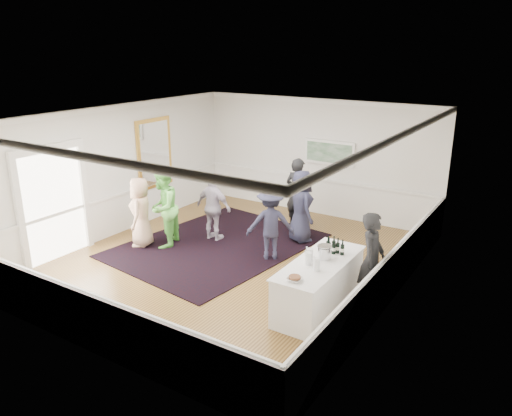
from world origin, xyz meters
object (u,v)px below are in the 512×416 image
Objects in this scene: serving_table at (319,285)px; guest_dark_a at (271,223)px; guest_lilac at (214,207)px; nut_bowl at (295,278)px; guest_navy at (301,206)px; guest_green at (163,208)px; bartender at (372,261)px; ice_bucket at (324,252)px; guest_dark_b at (298,194)px; guest_tan at (141,212)px.

guest_dark_a reaches higher than serving_table.
guest_lilac is at bearing 155.26° from serving_table.
guest_dark_a is at bearing 128.41° from nut_bowl.
guest_lilac is at bearing 69.98° from guest_navy.
guest_green reaches higher than nut_bowl.
guest_navy is at bearing 43.30° from bartender.
guest_green is 7.40× the size of nut_bowl.
guest_dark_a is (-2.61, 0.87, -0.07)m from bartender.
ice_bucket is at bearing 112.42° from guest_dark_a.
guest_dark_a is at bearing 106.77° from guest_dark_b.
ice_bucket is at bearing 88.33° from nut_bowl.
guest_navy is at bearing 116.02° from nut_bowl.
guest_tan is (-5.57, -0.10, -0.07)m from bartender.
guest_dark_b is 1.07× the size of guest_navy.
guest_green is at bearing 159.66° from nut_bowl.
guest_navy is (1.81, 1.06, 0.04)m from guest_lilac.
bartender is 2.76m from guest_dark_a.
guest_lilac reaches higher than guest_tan.
serving_table is at bearing 162.86° from guest_navy.
serving_table is 1.20× the size of guest_dark_b.
nut_bowl is at bearing -91.98° from serving_table.
serving_table is 1.03m from bartender.
guest_lilac is (0.75, 0.94, -0.11)m from guest_green.
nut_bowl is at bearing 50.32° from guest_green.
guest_dark_b is at bearing -127.14° from guest_lilac.
guest_navy is at bearing 130.29° from guest_dark_b.
bartender is at bearing 167.23° from guest_lilac.
guest_dark_b is 0.79m from guest_navy.
guest_lilac is 2.19m from guest_dark_b.
nut_bowl is (1.84, -2.32, 0.12)m from guest_dark_a.
bartender is at bearing 27.16° from ice_bucket.
guest_navy reaches higher than guest_tan.
ice_bucket is (2.23, -3.20, 0.09)m from guest_dark_b.
guest_green is 1.13× the size of guest_lilac.
serving_table is at bearing 120.39° from bartender.
bartender is 4.49m from guest_lilac.
guest_dark_b is at bearing 40.40° from bartender.
serving_table is 8.65× the size of ice_bucket.
serving_table is 1.36× the size of guest_dark_a.
guest_tan is at bearing 76.29° from guest_navy.
guest_tan is 1.71m from guest_lilac.
guest_navy is at bearing -126.93° from guest_dark_a.
guest_green is 3.25m from guest_navy.
guest_dark_b is (1.37, 1.71, 0.11)m from guest_lilac.
bartender is at bearing 127.90° from guest_dark_a.
guest_dark_b is 4.79m from nut_bowl.
guest_lilac reaches higher than serving_table.
serving_table is 1.28× the size of guest_navy.
bartender reaches higher than ice_bucket.
ice_bucket is at bearing 63.55° from guest_green.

